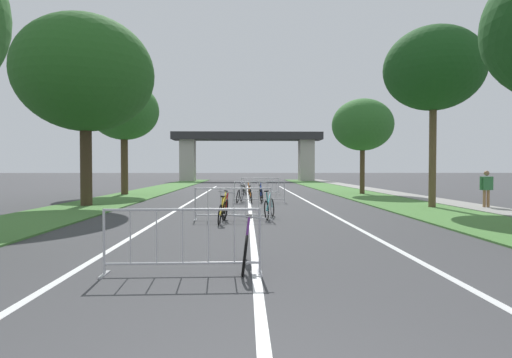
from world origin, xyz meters
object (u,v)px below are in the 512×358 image
object	(u,v)px
bicycle_white_6	(245,189)
crowd_barrier_second	(233,204)
tree_left_maple_mid	(124,111)
bicycle_yellow_5	(222,211)
tree_left_cypress_far	(85,74)
crowd_barrier_fourth	(260,186)
bicycle_silver_3	(240,195)
tree_right_pine_near	(363,125)
bicycle_red_1	(224,207)
bicycle_purple_7	(246,246)
bicycle_blue_0	(261,194)
crowd_barrier_third	(259,192)
bicycle_teal_2	(269,207)
tree_right_pine_far	(434,69)
pedestrian_strolling	(486,186)
crowd_barrier_nearest	(183,242)
bicycle_orange_4	(250,194)

from	to	relation	value
bicycle_white_6	crowd_barrier_second	bearing A→B (deg)	84.69
bicycle_white_6	tree_left_maple_mid	bearing A→B (deg)	-1.40
tree_left_maple_mid	bicycle_yellow_5	world-z (taller)	tree_left_maple_mid
tree_left_cypress_far	bicycle_yellow_5	world-z (taller)	tree_left_cypress_far
bicycle_white_6	crowd_barrier_fourth	bearing A→B (deg)	-162.81
crowd_barrier_fourth	bicycle_silver_3	size ratio (longest dim) A/B	1.46
bicycle_yellow_5	bicycle_white_6	size ratio (longest dim) A/B	1.06
tree_right_pine_near	bicycle_red_1	world-z (taller)	tree_right_pine_near
bicycle_purple_7	crowd_barrier_second	bearing A→B (deg)	-85.31
bicycle_purple_7	bicycle_blue_0	bearing A→B (deg)	-92.21
tree_left_cypress_far	crowd_barrier_second	bearing A→B (deg)	-37.23
bicycle_red_1	crowd_barrier_second	bearing A→B (deg)	110.38
bicycle_red_1	bicycle_yellow_5	world-z (taller)	bicycle_yellow_5
crowd_barrier_third	bicycle_silver_3	world-z (taller)	crowd_barrier_third
tree_left_cypress_far	bicycle_silver_3	size ratio (longest dim) A/B	4.80
bicycle_silver_3	bicycle_purple_7	xyz separation A→B (m)	(0.28, -13.54, -0.00)
tree_left_cypress_far	bicycle_teal_2	size ratio (longest dim) A/B	4.96
crowd_barrier_second	bicycle_white_6	size ratio (longest dim) A/B	1.55
tree_right_pine_far	bicycle_teal_2	xyz separation A→B (m)	(-7.09, -3.42, -5.47)
tree_right_pine_near	pedestrian_strolling	xyz separation A→B (m)	(2.42, -9.69, -3.51)
tree_right_pine_far	pedestrian_strolling	bearing A→B (deg)	-12.20
crowd_barrier_third	bicycle_white_6	xyz separation A→B (m)	(-0.73, 6.42, -0.17)
bicycle_blue_0	bicycle_yellow_5	world-z (taller)	bicycle_blue_0
crowd_barrier_third	bicycle_blue_0	size ratio (longest dim) A/B	1.50
crowd_barrier_third	crowd_barrier_fourth	xyz separation A→B (m)	(0.27, 6.80, 0.00)
pedestrian_strolling	crowd_barrier_nearest	bearing A→B (deg)	38.69
tree_left_cypress_far	tree_right_pine_near	size ratio (longest dim) A/B	1.35
bicycle_purple_7	crowd_barrier_fourth	bearing A→B (deg)	-91.65
tree_left_maple_mid	bicycle_yellow_5	size ratio (longest dim) A/B	4.16
crowd_barrier_nearest	bicycle_orange_4	world-z (taller)	crowd_barrier_nearest
bicycle_yellow_5	bicycle_white_6	world-z (taller)	bicycle_yellow_5
bicycle_silver_3	tree_left_cypress_far	bearing A→B (deg)	27.49
pedestrian_strolling	tree_right_pine_near	bearing A→B (deg)	-80.61
tree_left_cypress_far	bicycle_teal_2	distance (m)	10.51
bicycle_silver_3	pedestrian_strolling	size ratio (longest dim) A/B	1.09
crowd_barrier_fourth	tree_right_pine_near	bearing A→B (deg)	-3.58
bicycle_silver_3	tree_right_pine_far	bearing A→B (deg)	168.39
crowd_barrier_nearest	bicycle_silver_3	distance (m)	13.98
tree_left_maple_mid	bicycle_red_1	bearing A→B (deg)	-60.72
crowd_barrier_fourth	bicycle_teal_2	bearing A→B (deg)	-90.62
bicycle_red_1	crowd_barrier_fourth	bearing A→B (deg)	-105.75
bicycle_teal_2	bicycle_white_6	world-z (taller)	bicycle_teal_2
bicycle_silver_3	pedestrian_strolling	world-z (taller)	pedestrian_strolling
pedestrian_strolling	tree_left_maple_mid	bearing A→B (deg)	-32.77
crowd_barrier_nearest	bicycle_purple_7	size ratio (longest dim) A/B	1.44
crowd_barrier_second	pedestrian_strolling	bearing A→B (deg)	18.71
crowd_barrier_nearest	crowd_barrier_second	distance (m)	6.83
bicycle_teal_2	bicycle_purple_7	bearing A→B (deg)	-83.00
crowd_barrier_fourth	bicycle_white_6	distance (m)	1.09
tree_right_pine_far	crowd_barrier_nearest	bearing A→B (deg)	-129.52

